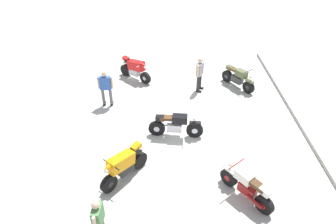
% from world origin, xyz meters
% --- Properties ---
extents(ground_plane, '(40.00, 40.00, 0.00)m').
position_xyz_m(ground_plane, '(0.00, 0.00, 0.00)').
color(ground_plane, '#B7B2A8').
extents(curb_edge, '(14.00, 0.30, 0.15)m').
position_xyz_m(curb_edge, '(0.00, 4.60, 0.07)').
color(curb_edge, '#9C978F').
rests_on(curb_edge, ground).
extents(motorcycle_red_sportbike, '(1.40, 1.62, 1.14)m').
position_xyz_m(motorcycle_red_sportbike, '(-4.20, -2.42, 0.59)').
color(motorcycle_red_sportbike, black).
rests_on(motorcycle_red_sportbike, ground).
extents(motorcycle_olive_vintage, '(1.66, 1.29, 1.07)m').
position_xyz_m(motorcycle_olive_vintage, '(-3.38, 2.56, 0.49)').
color(motorcycle_olive_vintage, black).
rests_on(motorcycle_olive_vintage, ground).
extents(motorcycle_cream_vintage, '(1.63, 1.33, 1.07)m').
position_xyz_m(motorcycle_cream_vintage, '(3.28, 1.49, 0.49)').
color(motorcycle_cream_vintage, black).
rests_on(motorcycle_cream_vintage, ground).
extents(motorcycle_black_cruiser, '(0.70, 2.09, 1.09)m').
position_xyz_m(motorcycle_black_cruiser, '(0.30, -0.56, 0.52)').
color(motorcycle_black_cruiser, black).
rests_on(motorcycle_black_cruiser, ground).
extents(motorcycle_orange_sportbike, '(1.62, 1.40, 1.14)m').
position_xyz_m(motorcycle_orange_sportbike, '(2.45, -2.28, 0.59)').
color(motorcycle_orange_sportbike, black).
rests_on(motorcycle_orange_sportbike, ground).
extents(person_in_green_shirt, '(0.63, 0.33, 1.59)m').
position_xyz_m(person_in_green_shirt, '(4.65, -2.65, 0.90)').
color(person_in_green_shirt, '#59595B').
rests_on(person_in_green_shirt, ground).
extents(person_in_blue_shirt, '(0.31, 0.65, 1.68)m').
position_xyz_m(person_in_blue_shirt, '(-1.86, -3.48, 0.96)').
color(person_in_blue_shirt, '#59595B').
rests_on(person_in_blue_shirt, ground).
extents(person_in_gray_shirt, '(0.63, 0.45, 1.68)m').
position_xyz_m(person_in_gray_shirt, '(-3.10, 0.67, 0.96)').
color(person_in_gray_shirt, '#262628').
rests_on(person_in_gray_shirt, ground).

